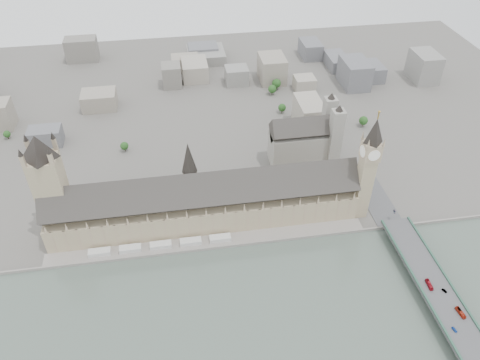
{
  "coord_description": "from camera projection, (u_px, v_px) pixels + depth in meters",
  "views": [
    {
      "loc": [
        -17.58,
        -283.31,
        291.1
      ],
      "look_at": [
        33.74,
        34.55,
        31.26
      ],
      "focal_mm": 35.0,
      "sensor_mm": 36.0,
      "label": 1
    }
  ],
  "objects": [
    {
      "name": "red_bus_north",
      "position": [
        429.0,
        284.0,
        348.31
      ],
      "size": [
        3.04,
        10.29,
        2.83
      ],
      "primitive_type": "imported",
      "rotation": [
        0.0,
        0.0,
        -0.07
      ],
      "color": "maroon",
      "rests_on": "westminster_bridge"
    },
    {
      "name": "river_terrace",
      "position": [
        209.0,
        242.0,
        396.26
      ],
      "size": [
        270.0,
        15.0,
        2.0
      ],
      "primitive_type": "cube",
      "color": "gray",
      "rests_on": "ground"
    },
    {
      "name": "westminster_abbey",
      "position": [
        306.0,
        140.0,
        473.64
      ],
      "size": [
        68.0,
        36.0,
        64.0
      ],
      "color": "gray",
      "rests_on": "ground"
    },
    {
      "name": "victoria_tower",
      "position": [
        49.0,
        183.0,
        372.82
      ],
      "size": [
        30.0,
        30.0,
        100.0
      ],
      "color": "#9D886A",
      "rests_on": "ground"
    },
    {
      "name": "bridge_parapets",
      "position": [
        467.0,
        338.0,
        314.54
      ],
      "size": [
        25.0,
        235.0,
        1.15
      ],
      "primitive_type": null,
      "color": "#2F5644",
      "rests_on": "westminster_bridge"
    },
    {
      "name": "central_tower",
      "position": [
        189.0,
        167.0,
        385.01
      ],
      "size": [
        13.0,
        13.0,
        48.0
      ],
      "color": "tan",
      "rests_on": "ground"
    },
    {
      "name": "park_trees",
      "position": [
        190.0,
        187.0,
        442.8
      ],
      "size": [
        110.0,
        30.0,
        15.0
      ],
      "primitive_type": null,
      "color": "#1C4819",
      "rests_on": "ground"
    },
    {
      "name": "red_bus_south",
      "position": [
        461.0,
        313.0,
        329.16
      ],
      "size": [
        3.44,
        10.21,
        2.79
      ],
      "primitive_type": "imported",
      "rotation": [
        0.0,
        0.0,
        0.11
      ],
      "color": "red",
      "rests_on": "westminster_bridge"
    },
    {
      "name": "car_blue",
      "position": [
        455.0,
        330.0,
        319.2
      ],
      "size": [
        2.88,
        4.89,
        1.56
      ],
      "primitive_type": "imported",
      "rotation": [
        0.0,
        0.0,
        0.24
      ],
      "color": "#1A47AC",
      "rests_on": "westminster_bridge"
    },
    {
      "name": "city_skyline_inland",
      "position": [
        186.0,
        85.0,
        578.94
      ],
      "size": [
        720.0,
        360.0,
        38.0
      ],
      "primitive_type": null,
      "color": "gray",
      "rests_on": "ground"
    },
    {
      "name": "car_approach",
      "position": [
        395.0,
        211.0,
        411.75
      ],
      "size": [
        2.97,
        4.83,
        1.31
      ],
      "primitive_type": "imported",
      "rotation": [
        0.0,
        0.0,
        -0.27
      ],
      "color": "gray",
      "rests_on": "westminster_bridge"
    },
    {
      "name": "westminster_bridge",
      "position": [
        433.0,
        290.0,
        352.3
      ],
      "size": [
        25.0,
        325.0,
        10.25
      ],
      "primitive_type": "cube",
      "color": "#474749",
      "rests_on": "ground"
    },
    {
      "name": "terrace_tents",
      "position": [
        161.0,
        245.0,
        389.8
      ],
      "size": [
        118.0,
        7.0,
        4.0
      ],
      "color": "silver",
      "rests_on": "river_terrace"
    },
    {
      "name": "ground",
      "position": [
        208.0,
        237.0,
        402.65
      ],
      "size": [
        900.0,
        900.0,
        0.0
      ],
      "primitive_type": "plane",
      "color": "#595651",
      "rests_on": "ground"
    },
    {
      "name": "elizabeth_tower",
      "position": [
        368.0,
        162.0,
        389.44
      ],
      "size": [
        17.0,
        17.0,
        107.5
      ],
      "color": "#9D886A",
      "rests_on": "ground"
    },
    {
      "name": "palace_of_westminster",
      "position": [
        204.0,
        202.0,
        403.53
      ],
      "size": [
        265.0,
        40.73,
        55.44
      ],
      "color": "#9D886A",
      "rests_on": "ground"
    },
    {
      "name": "car_silver",
      "position": [
        444.0,
        291.0,
        344.77
      ],
      "size": [
        3.03,
        4.34,
        1.36
      ],
      "primitive_type": "imported",
      "rotation": [
        0.0,
        0.0,
        0.43
      ],
      "color": "gray",
      "rests_on": "westminster_bridge"
    },
    {
      "name": "embankment_wall",
      "position": [
        210.0,
        248.0,
        390.18
      ],
      "size": [
        600.0,
        1.5,
        3.0
      ],
      "primitive_type": "cube",
      "color": "gray",
      "rests_on": "ground"
    }
  ]
}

